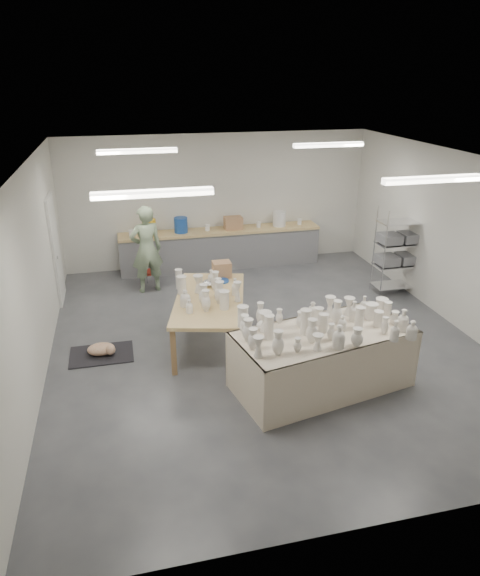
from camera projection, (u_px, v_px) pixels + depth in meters
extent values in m
plane|color=#424449|center=(264.00, 340.00, 8.76)|extent=(8.00, 8.00, 0.00)
cube|color=white|center=(267.00, 162.00, 7.59)|extent=(7.00, 8.00, 0.02)
cube|color=silver|center=(217.00, 201.00, 11.76)|extent=(7.00, 0.02, 3.00)
cube|color=silver|center=(388.00, 402.00, 4.59)|extent=(7.00, 0.02, 3.00)
cube|color=silver|center=(33.00, 276.00, 7.43)|extent=(0.02, 8.00, 3.00)
cube|color=silver|center=(459.00, 242.00, 8.92)|extent=(0.02, 8.00, 3.00)
cube|color=white|center=(56.00, 249.00, 9.94)|extent=(0.05, 0.90, 2.10)
cube|color=white|center=(153.00, 193.00, 5.88)|extent=(1.40, 0.12, 0.08)
cube|color=white|center=(433.00, 179.00, 6.65)|extent=(1.40, 0.12, 0.08)
cube|color=white|center=(137.00, 151.00, 9.02)|extent=(1.40, 0.12, 0.08)
cube|color=white|center=(329.00, 145.00, 9.79)|extent=(1.40, 0.12, 0.08)
cube|color=tan|center=(221.00, 231.00, 11.72)|extent=(4.60, 0.60, 0.06)
cube|color=slate|center=(221.00, 250.00, 11.89)|extent=(4.60, 0.55, 0.84)
cylinder|color=gold|center=(149.00, 227.00, 11.30)|extent=(0.30, 0.30, 0.34)
cylinder|color=#1D4AA1|center=(181.00, 225.00, 11.45)|extent=(0.30, 0.30, 0.34)
cylinder|color=white|center=(279.00, 219.00, 11.94)|extent=(0.30, 0.30, 0.34)
cube|color=#A77A51|center=(233.00, 223.00, 11.71)|extent=(0.40, 0.30, 0.28)
cylinder|color=white|center=(131.00, 233.00, 11.25)|extent=(0.10, 0.10, 0.14)
cylinder|color=white|center=(207.00, 228.00, 11.61)|extent=(0.10, 0.10, 0.14)
cylinder|color=white|center=(259.00, 224.00, 11.87)|extent=(0.10, 0.10, 0.14)
cylinder|color=white|center=(299.00, 222.00, 12.08)|extent=(0.10, 0.10, 0.14)
cylinder|color=silver|center=(384.00, 256.00, 10.06)|extent=(0.02, 0.02, 1.80)
cylinder|color=silver|center=(423.00, 252.00, 10.23)|extent=(0.02, 0.02, 1.80)
cylinder|color=silver|center=(374.00, 249.00, 10.45)|extent=(0.02, 0.02, 1.80)
cylinder|color=silver|center=(411.00, 246.00, 10.63)|extent=(0.02, 0.02, 1.80)
cube|color=silver|center=(394.00, 285.00, 10.63)|extent=(0.88, 0.48, 0.02)
cube|color=silver|center=(396.00, 264.00, 10.46)|extent=(0.88, 0.48, 0.02)
cube|color=silver|center=(399.00, 243.00, 10.28)|extent=(0.88, 0.48, 0.02)
cube|color=silver|center=(402.00, 222.00, 10.11)|extent=(0.88, 0.48, 0.02)
cube|color=slate|center=(387.00, 260.00, 10.37)|extent=(0.38, 0.42, 0.18)
cube|color=slate|center=(407.00, 258.00, 10.46)|extent=(0.38, 0.42, 0.18)
cube|color=slate|center=(390.00, 238.00, 10.19)|extent=(0.38, 0.42, 0.18)
cube|color=slate|center=(410.00, 237.00, 10.28)|extent=(0.38, 0.42, 0.18)
cube|color=olive|center=(322.00, 362.00, 7.34)|extent=(2.38, 1.44, 0.78)
cube|color=beige|center=(324.00, 333.00, 7.15)|extent=(2.69, 1.66, 0.03)
cube|color=beige|center=(338.00, 381.00, 6.81)|extent=(2.45, 0.54, 0.88)
cube|color=beige|center=(308.00, 341.00, 7.83)|extent=(2.45, 0.54, 0.88)
cube|color=tan|center=(210.00, 299.00, 8.40)|extent=(1.60, 2.39, 0.06)
cube|color=olive|center=(191.00, 355.00, 7.54)|extent=(0.08, 0.08, 0.76)
cube|color=olive|center=(253.00, 348.00, 7.74)|extent=(0.08, 0.08, 0.76)
cube|color=olive|center=(175.00, 300.00, 9.37)|extent=(0.08, 0.08, 0.76)
cube|color=olive|center=(225.00, 295.00, 9.58)|extent=(0.08, 0.08, 0.76)
ellipsoid|color=silver|center=(210.00, 283.00, 8.84)|extent=(0.26, 0.26, 0.12)
cylinder|color=#1D4AA1|center=(222.00, 281.00, 9.02)|extent=(0.26, 0.26, 0.03)
cylinder|color=white|center=(199.00, 278.00, 9.00)|extent=(0.11, 0.11, 0.12)
cube|color=#A77A51|center=(222.00, 269.00, 9.20)|extent=(0.32, 0.26, 0.28)
cube|color=black|center=(102.00, 354.00, 8.29)|extent=(1.00, 0.70, 0.02)
ellipsoid|color=white|center=(101.00, 349.00, 8.25)|extent=(0.51, 0.42, 0.18)
sphere|color=white|center=(110.00, 350.00, 8.19)|extent=(0.16, 0.16, 0.16)
imported|color=#8CA37E|center=(147.00, 250.00, 10.39)|extent=(0.74, 0.56, 1.81)
cylinder|color=red|center=(148.00, 272.00, 10.86)|extent=(0.46, 0.46, 0.04)
cylinder|color=silver|center=(155.00, 280.00, 10.90)|extent=(0.02, 0.02, 0.30)
cylinder|color=silver|center=(147.00, 277.00, 11.05)|extent=(0.02, 0.02, 0.30)
cylinder|color=silver|center=(143.00, 281.00, 10.82)|extent=(0.02, 0.02, 0.30)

